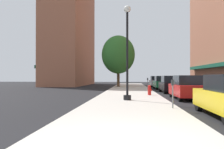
# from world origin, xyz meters

# --- Properties ---
(ground_plane) EXTENTS (90.00, 90.00, 0.00)m
(ground_plane) POSITION_xyz_m (4.00, 18.00, 0.00)
(ground_plane) COLOR black
(sidewalk_slab) EXTENTS (4.80, 50.00, 0.12)m
(sidewalk_slab) POSITION_xyz_m (0.00, 19.00, 0.06)
(sidewalk_slab) COLOR #B7B2A8
(sidewalk_slab) RESTS_ON ground
(building_far_background) EXTENTS (6.80, 18.00, 19.48)m
(building_far_background) POSITION_xyz_m (-11.01, 37.00, 9.72)
(building_far_background) COLOR #9E6047
(building_far_background) RESTS_ON ground
(lamppost) EXTENTS (0.48, 0.48, 5.90)m
(lamppost) POSITION_xyz_m (-0.10, 9.13, 3.20)
(lamppost) COLOR black
(lamppost) RESTS_ON sidewalk_slab
(fire_hydrant) EXTENTS (0.33, 0.26, 0.79)m
(fire_hydrant) POSITION_xyz_m (1.59, 13.10, 0.52)
(fire_hydrant) COLOR red
(fire_hydrant) RESTS_ON sidewalk_slab
(parking_meter_near) EXTENTS (0.14, 0.09, 1.31)m
(parking_meter_near) POSITION_xyz_m (2.05, 21.42, 0.95)
(parking_meter_near) COLOR slate
(parking_meter_near) RESTS_ON sidewalk_slab
(parking_meter_far) EXTENTS (0.14, 0.09, 1.31)m
(parking_meter_far) POSITION_xyz_m (2.05, 5.59, 0.95)
(parking_meter_far) COLOR slate
(parking_meter_far) RESTS_ON sidewalk_slab
(tree_near) EXTENTS (4.85, 4.85, 7.46)m
(tree_near) POSITION_xyz_m (-1.69, 28.36, 4.78)
(tree_near) COLOR #4C3823
(tree_near) RESTS_ON sidewalk_slab
(car_red) EXTENTS (1.80, 4.30, 1.66)m
(car_red) POSITION_xyz_m (4.00, 11.11, 0.81)
(car_red) COLOR black
(car_red) RESTS_ON ground
(car_black) EXTENTS (1.80, 4.30, 1.66)m
(car_black) POSITION_xyz_m (4.00, 17.68, 0.81)
(car_black) COLOR black
(car_black) RESTS_ON ground
(car_green) EXTENTS (1.80, 4.30, 1.66)m
(car_green) POSITION_xyz_m (4.00, 24.17, 0.81)
(car_green) COLOR black
(car_green) RESTS_ON ground
(car_silver) EXTENTS (1.80, 4.30, 1.66)m
(car_silver) POSITION_xyz_m (4.00, 30.88, 0.81)
(car_silver) COLOR black
(car_silver) RESTS_ON ground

